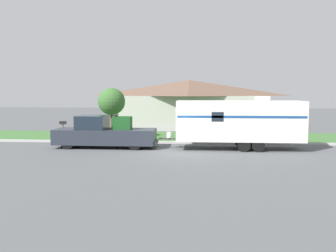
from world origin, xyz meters
The scene contains 8 objects.
ground_plane centered at (0.00, 0.00, 0.00)m, with size 120.00×120.00×0.00m, color #515456.
curb_strip centered at (0.00, 3.75, 0.07)m, with size 80.00×0.30×0.14m.
lawn_strip centered at (0.00, 7.40, 0.01)m, with size 80.00×7.00×0.03m.
house_across_street centered at (0.47, 15.12, 2.42)m, with size 13.98×7.28×4.67m.
pickup_truck centered at (-4.59, 1.53, 0.89)m, with size 6.46×2.05×2.10m.
travel_trailer centered at (3.87, 1.53, 1.75)m, with size 8.76×2.33×3.26m.
mailbox centered at (-8.48, 4.85, 1.07)m, with size 0.48×0.20×1.40m.
tree_in_yard centered at (-5.08, 5.80, 2.78)m, with size 2.02×2.02×3.82m.
Camera 1 is at (1.36, -21.59, 3.53)m, focal length 40.00 mm.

